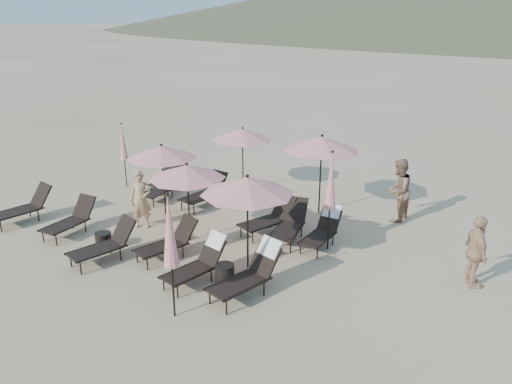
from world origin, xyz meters
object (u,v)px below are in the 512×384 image
Objects in this scene: lounger_4 at (199,262)px; umbrella_closed_1 at (331,182)px; lounger_6 at (170,178)px; lounger_2 at (105,244)px; lounger_8 at (205,192)px; lounger_3 at (168,241)px; beachgoer_b at (398,190)px; beachgoer_a at (141,200)px; beachgoer_c at (476,252)px; umbrella_open_0 at (162,152)px; side_table_0 at (104,241)px; side_table_1 at (225,274)px; lounger_7 at (161,187)px; lounger_0 at (24,206)px; umbrella_open_3 at (243,134)px; lounger_5 at (250,272)px; lounger_10 at (290,224)px; lounger_1 at (71,219)px; lounger_11 at (323,229)px; umbrella_open_4 at (322,143)px; lounger_9 at (269,218)px; umbrella_closed_2 at (123,143)px; umbrella_closed_0 at (170,232)px; umbrella_open_2 at (247,186)px.

umbrella_closed_1 is at bearing 70.55° from lounger_4.
umbrella_closed_1 is (6.92, -0.95, 1.48)m from lounger_6.
lounger_8 is at bearing 107.45° from lounger_2.
lounger_3 is 6.94m from beachgoer_b.
beachgoer_c is at bearing -24.48° from beachgoer_a.
lounger_6 is 0.88× the size of lounger_8.
umbrella_open_0 is at bearing 61.59° from beachgoer_c.
side_table_0 is 3.78m from side_table_1.
umbrella_closed_1 is (4.81, -0.50, 1.42)m from lounger_8.
lounger_7 is 9.98m from beachgoer_c.
beachgoer_b is (3.70, 5.85, 0.52)m from lounger_3.
umbrella_closed_1 is at bearing 36.44° from side_table_0.
beachgoer_a is at bearing -49.50° from beachgoer_b.
lounger_0 reaches higher than side_table_0.
umbrella_open_3 is at bearing 65.39° from lounger_0.
lounger_5 is 6.11m from beachgoer_b.
lounger_10 is 3.62m from beachgoer_b.
umbrella_open_0 is at bearing -108.27° from lounger_8.
lounger_1 is at bearing -111.60° from umbrella_open_0.
lounger_11 is 0.64× the size of umbrella_open_4.
lounger_2 is at bearing -125.07° from lounger_3.
lounger_2 is 4.89m from lounger_10.
lounger_6 is 3.38× the size of side_table_1.
umbrella_open_3 is at bearing 104.70° from lounger_2.
beachgoer_a is at bearing 165.60° from side_table_1.
lounger_9 is at bearing 29.11° from lounger_1.
umbrella_closed_2 is at bearing 161.77° from umbrella_open_0.
lounger_7 is at bearing 179.69° from umbrella_closed_1.
umbrella_closed_1 is at bearing 8.98° from umbrella_open_0.
umbrella_closed_1 reaches higher than lounger_0.
beachgoer_c reaches higher than lounger_10.
umbrella_closed_0 is 1.15× the size of umbrella_closed_2.
lounger_2 is 5.58m from lounger_6.
lounger_6 is 0.68× the size of umbrella_open_3.
umbrella_open_4 reaches higher than lounger_4.
lounger_9 is 0.99× the size of lounger_10.
lounger_5 reaches higher than lounger_3.
lounger_1 is 0.90× the size of beachgoer_b.
umbrella_open_0 is (-5.00, 2.18, 1.46)m from lounger_5.
lounger_0 is at bearing -179.15° from lounger_1.
lounger_2 reaches higher than lounger_7.
lounger_3 is 0.64× the size of umbrella_closed_1.
lounger_5 is 0.82m from side_table_1.
umbrella_open_3 is at bearing 154.55° from lounger_9.
lounger_8 is 8.40m from beachgoer_c.
umbrella_open_2 is at bearing -50.69° from umbrella_open_3.
lounger_0 reaches higher than lounger_1.
umbrella_open_2 reaches higher than lounger_1.
umbrella_open_2 is (5.84, -3.02, 1.71)m from lounger_6.
lounger_1 is 1.11× the size of lounger_6.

